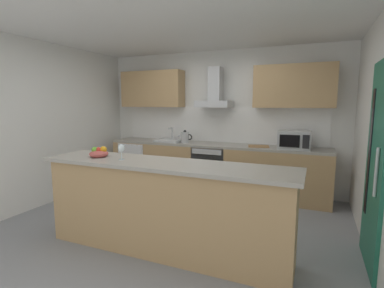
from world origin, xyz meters
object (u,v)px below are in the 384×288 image
Objects in this scene: microwave at (294,140)px; kettle at (185,137)px; wine_glass at (121,149)px; fruit_bowl at (99,153)px; chopping_board at (259,146)px; range_hood at (215,95)px; oven at (212,168)px; refrigerator at (138,163)px; sink at (169,140)px.

kettle is at bearing -179.83° from microwave.
fruit_bowl is (-0.35, 0.04, -0.08)m from wine_glass.
chopping_board is (1.46, 2.26, -0.14)m from fruit_bowl.
oven is at bearing -90.00° from range_hood.
fruit_bowl is at bearing -92.43° from kettle.
microwave is 1.73× the size of kettle.
range_hood is 2.12× the size of chopping_board.
range_hood reaches higher than wine_glass.
fruit_bowl is (-0.62, -2.41, -0.73)m from range_hood.
chopping_board is (1.36, 0.01, -0.09)m from kettle.
refrigerator is 3.86× the size of fruit_bowl.
microwave is at bearing -1.13° from oven.
microwave is at bearing -0.48° from refrigerator.
chopping_board reaches higher than oven.
fruit_bowl is (-0.62, -2.28, 0.60)m from oven.
kettle is 1.31× the size of fruit_bowl.
sink is 1.23m from range_hood.
kettle is at bearing -179.58° from chopping_board.
wine_glass is at bearing -115.85° from chopping_board.
sink is at bearing 96.37° from fruit_bowl.
microwave reaches higher than oven.
sink is at bearing 172.75° from kettle.
range_hood is (0.00, 0.13, 1.33)m from oven.
chopping_board is at bearing -1.61° from oven.
microwave reaches higher than sink.
oven is at bearing 178.87° from microwave.
kettle reaches higher than oven.
microwave is 1.94m from kettle.
sink is 2.27× the size of fruit_bowl.
microwave is 0.69× the size of range_hood.
refrigerator is at bearing 178.34° from kettle.
refrigerator is 0.87m from sink.
sink is at bearing -172.27° from range_hood.
oven is 0.99m from sink.
range_hood is at bearing 169.70° from chopping_board.
microwave is (3.00, -0.03, 0.62)m from refrigerator.
kettle is 2.30m from wine_glass.
wine_glass is 2.56m from chopping_board.
sink is 2.41m from wine_glass.
kettle is at bearing -176.30° from oven.
chopping_board is at bearing -0.49° from refrigerator.
oven is 0.96m from chopping_board.
range_hood reaches higher than oven.
oven is 0.76m from kettle.
chopping_board is (0.84, -0.15, -0.88)m from range_hood.
oven is 3.64× the size of fruit_bowl.
range_hood reaches higher than kettle.
oven is 2.43m from wine_glass.
fruit_bowl is (-0.10, -2.25, 0.05)m from kettle.
refrigerator is at bearing 113.07° from fruit_bowl.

